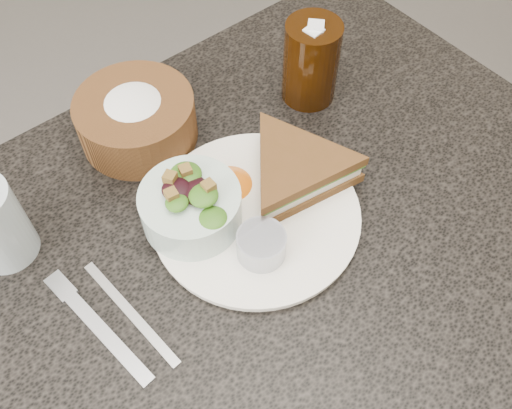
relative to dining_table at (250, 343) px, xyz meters
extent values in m
plane|color=#524F4D|center=(0.00, 0.00, -0.38)|extent=(6.00, 6.00, 0.00)
cube|color=black|center=(0.00, 0.00, 0.00)|extent=(1.00, 0.70, 0.75)
cylinder|color=white|center=(0.03, 0.02, 0.38)|extent=(0.27, 0.27, 0.01)
cylinder|color=#989BA6|center=(-0.01, -0.03, 0.41)|extent=(0.08, 0.08, 0.04)
cone|color=orange|center=(0.03, 0.08, 0.40)|extent=(0.09, 0.09, 0.03)
cube|color=#ADAFB6|center=(-0.21, 0.00, 0.38)|extent=(0.04, 0.17, 0.00)
cube|color=#A6A6A6|center=(-0.18, 0.00, 0.38)|extent=(0.03, 0.18, 0.00)
camera|label=1|loc=(-0.24, -0.31, 1.01)|focal=40.00mm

